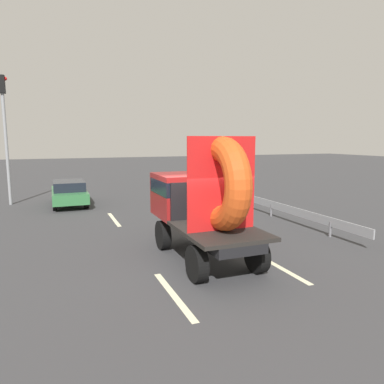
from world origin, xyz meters
TOP-DOWN VIEW (x-y plane):
  - ground_plane at (0.00, 0.00)m, footprint 120.00×120.00m
  - flatbed_truck at (0.22, 0.38)m, footprint 2.02×4.57m
  - distant_sedan at (-3.03, 10.52)m, footprint 1.71×3.99m
  - traffic_light at (-5.96, 11.89)m, footprint 0.42×0.36m
  - guardrail at (5.34, 6.12)m, footprint 0.10×14.76m
  - lane_dash_left_near at (-1.40, -1.90)m, footprint 0.16×2.67m
  - lane_dash_left_far at (-1.40, 6.25)m, footprint 0.16×2.78m
  - lane_dash_right_near at (1.85, -1.54)m, footprint 0.16×2.13m
  - lane_dash_right_far at (1.85, 6.27)m, footprint 0.16×2.45m

SIDE VIEW (x-z plane):
  - ground_plane at x=0.00m, z-range 0.00..0.00m
  - lane_dash_left_near at x=-1.40m, z-range 0.00..0.01m
  - lane_dash_left_far at x=-1.40m, z-range 0.00..0.01m
  - lane_dash_right_near at x=1.85m, z-range 0.00..0.01m
  - lane_dash_right_far at x=1.85m, z-range 0.00..0.01m
  - guardrail at x=5.34m, z-range 0.18..0.89m
  - distant_sedan at x=-3.03m, z-range 0.05..1.35m
  - flatbed_truck at x=0.22m, z-range -0.05..3.50m
  - traffic_light at x=-5.96m, z-range 0.95..7.65m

